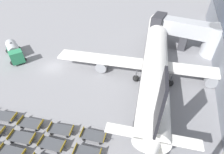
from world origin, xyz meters
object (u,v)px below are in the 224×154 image
baggage_dolly_row_mid_a_col_c (22,137)px  fuel_tanker_primary (14,51)px  baggage_dolly_row_mid_b_col_e (93,136)px  baggage_dolly_row_near_col_c (11,153)px  baggage_dolly_row_mid_a_col_e (87,153)px  baggage_dolly_row_mid_b_col_d (61,130)px  airplane (155,59)px  baggage_dolly_row_mid_b_col_c (31,123)px  baggage_dolly_row_mid_b_col_b (5,116)px  baggage_dolly_row_mid_a_col_d (52,144)px

baggage_dolly_row_mid_a_col_c → fuel_tanker_primary: bearing=135.7°
baggage_dolly_row_mid_b_col_e → baggage_dolly_row_near_col_c: bearing=-146.2°
fuel_tanker_primary → baggage_dolly_row_mid_a_col_e: fuel_tanker_primary is taller
baggage_dolly_row_near_col_c → baggage_dolly_row_mid_a_col_c: bearing=97.6°
baggage_dolly_row_mid_b_col_d → baggage_dolly_row_mid_b_col_e: (4.44, 0.67, 0.00)m
airplane → baggage_dolly_row_mid_b_col_e: airplane is taller
baggage_dolly_row_mid_a_col_c → baggage_dolly_row_mid_b_col_c: size_ratio=1.00×
baggage_dolly_row_mid_a_col_c → baggage_dolly_row_mid_b_col_b: 5.05m
fuel_tanker_primary → baggage_dolly_row_mid_a_col_d: size_ratio=1.96×
baggage_dolly_row_mid_b_col_b → airplane: bearing=45.1°
baggage_dolly_row_near_col_c → baggage_dolly_row_mid_a_col_c: size_ratio=1.00×
baggage_dolly_row_mid_b_col_c → baggage_dolly_row_mid_b_col_b: bearing=-176.0°
airplane → baggage_dolly_row_mid_b_col_c: bearing=-127.7°
baggage_dolly_row_mid_a_col_d → baggage_dolly_row_mid_b_col_b: (-8.87, 1.29, 0.00)m
baggage_dolly_row_mid_b_col_c → baggage_dolly_row_near_col_c: bearing=-80.5°
airplane → fuel_tanker_primary: (-29.16, -4.34, -1.89)m
baggage_dolly_row_mid_b_col_c → baggage_dolly_row_mid_b_col_e: (8.86, 1.26, 0.00)m
fuel_tanker_primary → baggage_dolly_row_mid_b_col_e: fuel_tanker_primary is taller
baggage_dolly_row_mid_b_col_c → baggage_dolly_row_mid_b_col_e: size_ratio=1.00×
airplane → baggage_dolly_row_near_col_c: size_ratio=10.02×
fuel_tanker_primary → baggage_dolly_row_mid_b_col_d: (19.89, -12.82, -0.79)m
baggage_dolly_row_near_col_c → baggage_dolly_row_mid_a_col_d: (3.88, 2.63, 0.00)m
baggage_dolly_row_near_col_c → baggage_dolly_row_mid_b_col_b: 6.34m
baggage_dolly_row_mid_a_col_e → baggage_dolly_row_mid_b_col_e: bearing=97.4°
baggage_dolly_row_mid_b_col_e → baggage_dolly_row_mid_b_col_c: bearing=-171.9°
baggage_dolly_row_mid_b_col_d → baggage_dolly_row_mid_b_col_e: size_ratio=1.00×
baggage_dolly_row_mid_b_col_b → baggage_dolly_row_mid_a_col_d: bearing=-8.3°
baggage_dolly_row_mid_a_col_c → baggage_dolly_row_mid_b_col_c: bearing=101.3°
baggage_dolly_row_mid_a_col_d → baggage_dolly_row_mid_a_col_e: same height
baggage_dolly_row_near_col_c → baggage_dolly_row_mid_b_col_c: 4.27m
baggage_dolly_row_mid_b_col_c → baggage_dolly_row_mid_a_col_d: bearing=-19.1°
baggage_dolly_row_mid_a_col_d → baggage_dolly_row_mid_a_col_e: 4.60m
baggage_dolly_row_mid_a_col_d → baggage_dolly_row_mid_a_col_c: bearing=-172.6°
baggage_dolly_row_mid_a_col_d → baggage_dolly_row_mid_b_col_b: 8.97m
baggage_dolly_row_mid_a_col_e → baggage_dolly_row_mid_a_col_c: bearing=-173.1°
baggage_dolly_row_near_col_c → baggage_dolly_row_mid_a_col_d: 4.69m
baggage_dolly_row_mid_a_col_e → airplane: bearing=76.5°
baggage_dolly_row_mid_a_col_e → baggage_dolly_row_mid_a_col_d: bearing=-173.6°
fuel_tanker_primary → baggage_dolly_row_near_col_c: fuel_tanker_primary is taller
baggage_dolly_row_mid_a_col_d → baggage_dolly_row_mid_b_col_e: bearing=33.6°
baggage_dolly_row_mid_a_col_c → baggage_dolly_row_mid_b_col_b: size_ratio=1.00×
baggage_dolly_row_mid_b_col_b → baggage_dolly_row_mid_b_col_d: size_ratio=1.00×
baggage_dolly_row_near_col_c → baggage_dolly_row_mid_b_col_d: (3.72, 4.80, 0.00)m
airplane → baggage_dolly_row_near_col_c: 25.66m
baggage_dolly_row_mid_a_col_e → baggage_dolly_row_mid_b_col_e: (-0.30, 2.33, 0.00)m
baggage_dolly_row_mid_b_col_b → baggage_dolly_row_mid_b_col_c: 4.30m
baggage_dolly_row_near_col_c → baggage_dolly_row_mid_a_col_c: same height
baggage_dolly_row_mid_a_col_e → baggage_dolly_row_mid_b_col_d: size_ratio=1.00×
fuel_tanker_primary → baggage_dolly_row_mid_b_col_b: fuel_tanker_primary is taller
airplane → baggage_dolly_row_mid_a_col_d: (-9.11, -19.33, -2.68)m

